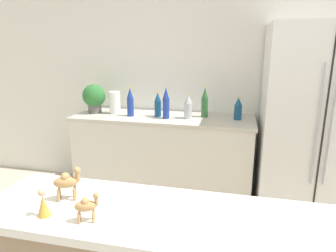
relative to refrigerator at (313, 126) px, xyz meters
name	(u,v)px	position (x,y,z in m)	size (l,w,h in m)	color
wall_back	(217,79)	(-0.91, 0.40, 0.37)	(8.00, 0.06, 2.55)	white
back_counter	(163,157)	(-1.43, 0.07, -0.45)	(1.88, 0.63, 0.91)	silver
refrigerator	(313,126)	(0.00, 0.00, 0.00)	(0.90, 0.73, 1.81)	white
potted_plant	(94,97)	(-2.20, 0.06, 0.18)	(0.25, 0.25, 0.31)	#595451
paper_towel_roll	(115,103)	(-1.97, 0.08, 0.12)	(0.12, 0.12, 0.24)	white
back_bottle_0	(166,103)	(-1.38, -0.02, 0.16)	(0.07, 0.07, 0.32)	navy
back_bottle_1	(205,103)	(-1.01, 0.13, 0.15)	(0.07, 0.07, 0.31)	#2D6033
back_bottle_2	(158,105)	(-1.48, 0.04, 0.13)	(0.07, 0.07, 0.26)	navy
back_bottle_3	(238,109)	(-0.68, 0.09, 0.11)	(0.07, 0.07, 0.23)	navy
back_bottle_4	(130,102)	(-1.77, 0.00, 0.15)	(0.07, 0.07, 0.30)	navy
back_bottle_5	(188,107)	(-1.16, 0.02, 0.12)	(0.08, 0.08, 0.25)	#B2B7BC
camel_figurine	(67,181)	(-1.36, -1.88, 0.17)	(0.11, 0.09, 0.14)	#A87F4C
camel_figurine_second	(87,205)	(-1.20, -2.01, 0.15)	(0.09, 0.07, 0.11)	#A87F4C
wise_man_figurine_crimson	(43,204)	(-1.38, -2.01, 0.13)	(0.05, 0.05, 0.11)	#B28933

